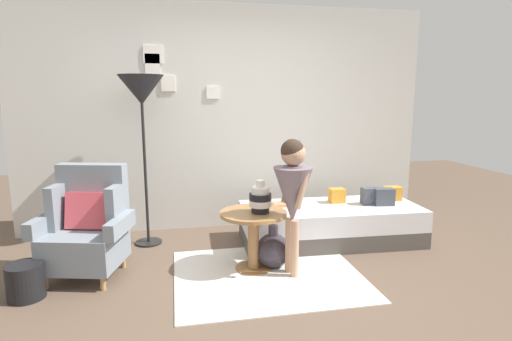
{
  "coord_description": "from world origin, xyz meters",
  "views": [
    {
      "loc": [
        -0.62,
        -2.88,
        1.56
      ],
      "look_at": [
        0.15,
        0.95,
        0.85
      ],
      "focal_mm": 28.68,
      "sensor_mm": 36.0,
      "label": 1
    }
  ],
  "objects": [
    {
      "name": "ground_plane",
      "position": [
        0.0,
        0.0,
        0.0
      ],
      "size": [
        12.0,
        12.0,
        0.0
      ],
      "primitive_type": "plane",
      "color": "brown"
    },
    {
      "name": "gallery_wall",
      "position": [
        -0.0,
        1.95,
        1.3
      ],
      "size": [
        4.8,
        0.12,
        2.6
      ],
      "color": "beige",
      "rests_on": "ground"
    },
    {
      "name": "rug",
      "position": [
        0.15,
        0.42,
        0.01
      ],
      "size": [
        1.62,
        1.38,
        0.01
      ],
      "primitive_type": "cube",
      "color": "silver",
      "rests_on": "ground"
    },
    {
      "name": "armchair",
      "position": [
        -1.39,
        0.76,
        0.44
      ],
      "size": [
        0.85,
        0.72,
        0.97
      ],
      "color": "tan",
      "rests_on": "ground"
    },
    {
      "name": "daybed",
      "position": [
        1.01,
        1.13,
        0.2
      ],
      "size": [
        1.93,
        0.87,
        0.4
      ],
      "color": "#4C4742",
      "rests_on": "ground"
    },
    {
      "name": "pillow_head",
      "position": [
        1.78,
        1.23,
        0.48
      ],
      "size": [
        0.2,
        0.14,
        0.15
      ],
      "primitive_type": "cube",
      "rotation": [
        0.0,
        0.0,
        -0.11
      ],
      "color": "orange",
      "rests_on": "daybed"
    },
    {
      "name": "pillow_mid",
      "position": [
        1.58,
        1.05,
        0.49
      ],
      "size": [
        0.22,
        0.15,
        0.18
      ],
      "primitive_type": "cube",
      "rotation": [
        0.0,
        0.0,
        -0.13
      ],
      "color": "#474C56",
      "rests_on": "daybed"
    },
    {
      "name": "pillow_back",
      "position": [
        1.46,
        1.12,
        0.49
      ],
      "size": [
        0.2,
        0.13,
        0.18
      ],
      "primitive_type": "cube",
      "rotation": [
        0.0,
        0.0,
        -0.03
      ],
      "color": "#474C56",
      "rests_on": "daybed"
    },
    {
      "name": "pillow_extra",
      "position": [
        1.13,
        1.26,
        0.48
      ],
      "size": [
        0.16,
        0.12,
        0.16
      ],
      "primitive_type": "cube",
      "rotation": [
        0.0,
        0.0,
        -0.01
      ],
      "color": "orange",
      "rests_on": "daybed"
    },
    {
      "name": "side_table",
      "position": [
        0.05,
        0.57,
        0.39
      ],
      "size": [
        0.6,
        0.6,
        0.54
      ],
      "color": "#9E7042",
      "rests_on": "ground"
    },
    {
      "name": "vase_striped",
      "position": [
        0.11,
        0.54,
        0.67
      ],
      "size": [
        0.2,
        0.2,
        0.29
      ],
      "color": "black",
      "rests_on": "side_table"
    },
    {
      "name": "floor_lamp",
      "position": [
        -0.93,
        1.46,
        1.57
      ],
      "size": [
        0.46,
        0.46,
        1.78
      ],
      "color": "black",
      "rests_on": "ground"
    },
    {
      "name": "person_child",
      "position": [
        0.36,
        0.39,
        0.78
      ],
      "size": [
        0.34,
        0.34,
        1.21
      ],
      "color": "tan",
      "rests_on": "ground"
    },
    {
      "name": "book_on_daybed",
      "position": [
        0.51,
        1.24,
        0.42
      ],
      "size": [
        0.23,
        0.17,
        0.03
      ],
      "primitive_type": "cube",
      "rotation": [
        0.0,
        0.0,
        -0.06
      ],
      "color": "tan",
      "rests_on": "daybed"
    },
    {
      "name": "demijohn_near",
      "position": [
        0.24,
        0.59,
        0.16
      ],
      "size": [
        0.32,
        0.32,
        0.4
      ],
      "color": "#332D38",
      "rests_on": "ground"
    },
    {
      "name": "magazine_basket",
      "position": [
        -1.8,
        0.39,
        0.14
      ],
      "size": [
        0.28,
        0.28,
        0.28
      ],
      "primitive_type": "cylinder",
      "color": "black",
      "rests_on": "ground"
    }
  ]
}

